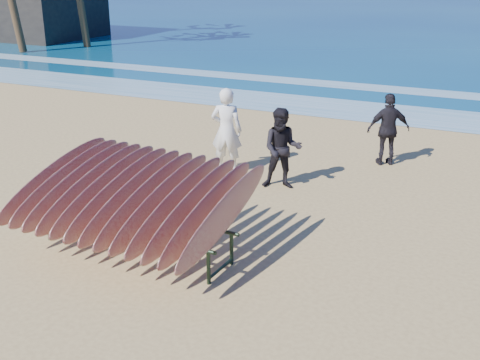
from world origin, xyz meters
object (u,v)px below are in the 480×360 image
(surfboard_rack, at_px, (133,196))
(person_dark_b, at_px, (388,130))
(person_white, at_px, (227,130))
(person_dark_a, at_px, (282,149))

(surfboard_rack, xyz_separation_m, person_dark_b, (2.57, 5.79, -0.14))
(person_white, distance_m, person_dark_a, 1.46)
(person_white, relative_size, person_dark_b, 1.14)
(surfboard_rack, height_order, person_white, person_white)
(person_white, xyz_separation_m, person_dark_b, (2.95, 1.86, -0.11))
(surfboard_rack, height_order, person_dark_b, person_dark_b)
(person_white, height_order, person_dark_a, person_white)
(person_white, distance_m, person_dark_b, 3.49)
(person_dark_a, relative_size, person_dark_b, 1.01)
(surfboard_rack, xyz_separation_m, person_dark_a, (1.01, 3.51, -0.13))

